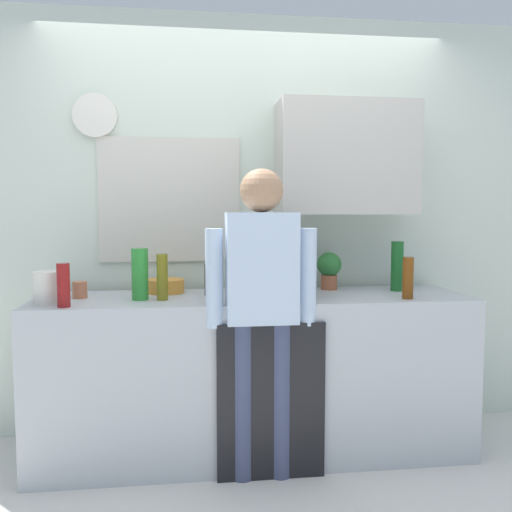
# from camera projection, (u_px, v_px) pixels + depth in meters

# --- Properties ---
(ground_plane) EXTENTS (8.00, 8.00, 0.00)m
(ground_plane) POSITION_uv_depth(u_px,v_px,m) (261.00, 476.00, 2.78)
(ground_plane) COLOR silver
(kitchen_counter) EXTENTS (2.43, 0.64, 0.91)m
(kitchen_counter) POSITION_uv_depth(u_px,v_px,m) (254.00, 374.00, 3.04)
(kitchen_counter) COLOR #B2B7BC
(kitchen_counter) RESTS_ON ground_plane
(dishwasher_panel) EXTENTS (0.56, 0.02, 0.82)m
(dishwasher_panel) POSITION_uv_depth(u_px,v_px,m) (271.00, 402.00, 2.72)
(dishwasher_panel) COLOR black
(dishwasher_panel) RESTS_ON ground_plane
(back_wall_assembly) EXTENTS (4.03, 0.42, 2.60)m
(back_wall_assembly) POSITION_uv_depth(u_px,v_px,m) (258.00, 215.00, 3.37)
(back_wall_assembly) COLOR silver
(back_wall_assembly) RESTS_ON ground_plane
(coffee_maker) EXTENTS (0.20, 0.20, 0.33)m
(coffee_maker) POSITION_uv_depth(u_px,v_px,m) (294.00, 270.00, 3.01)
(coffee_maker) COLOR black
(coffee_maker) RESTS_ON kitchen_counter
(bottle_red_vinegar) EXTENTS (0.06, 0.06, 0.22)m
(bottle_red_vinegar) POSITION_uv_depth(u_px,v_px,m) (63.00, 285.00, 2.64)
(bottle_red_vinegar) COLOR maroon
(bottle_red_vinegar) RESTS_ON kitchen_counter
(bottle_clear_soda) EXTENTS (0.09, 0.09, 0.28)m
(bottle_clear_soda) POSITION_uv_depth(u_px,v_px,m) (140.00, 274.00, 2.86)
(bottle_clear_soda) COLOR #2D8C33
(bottle_clear_soda) RESTS_ON kitchen_counter
(bottle_amber_beer) EXTENTS (0.06, 0.06, 0.23)m
(bottle_amber_beer) POSITION_uv_depth(u_px,v_px,m) (408.00, 278.00, 2.89)
(bottle_amber_beer) COLOR brown
(bottle_amber_beer) RESTS_ON kitchen_counter
(bottle_dark_sauce) EXTENTS (0.06, 0.06, 0.18)m
(bottle_dark_sauce) POSITION_uv_depth(u_px,v_px,m) (209.00, 280.00, 3.03)
(bottle_dark_sauce) COLOR black
(bottle_dark_sauce) RESTS_ON kitchen_counter
(bottle_olive_oil) EXTENTS (0.06, 0.06, 0.25)m
(bottle_olive_oil) POSITION_uv_depth(u_px,v_px,m) (162.00, 277.00, 2.85)
(bottle_olive_oil) COLOR olive
(bottle_olive_oil) RESTS_ON kitchen_counter
(bottle_green_wine) EXTENTS (0.07, 0.07, 0.30)m
(bottle_green_wine) POSITION_uv_depth(u_px,v_px,m) (397.00, 266.00, 3.19)
(bottle_green_wine) COLOR #195923
(bottle_green_wine) RESTS_ON kitchen_counter
(cup_yellow_cup) EXTENTS (0.07, 0.07, 0.08)m
(cup_yellow_cup) POSITION_uv_depth(u_px,v_px,m) (240.00, 289.00, 2.98)
(cup_yellow_cup) COLOR yellow
(cup_yellow_cup) RESTS_ON kitchen_counter
(cup_terracotta_mug) EXTENTS (0.08, 0.08, 0.09)m
(cup_terracotta_mug) POSITION_uv_depth(u_px,v_px,m) (80.00, 290.00, 2.92)
(cup_terracotta_mug) COLOR #B26647
(cup_terracotta_mug) RESTS_ON kitchen_counter
(mixing_bowl) EXTENTS (0.22, 0.22, 0.08)m
(mixing_bowl) POSITION_uv_depth(u_px,v_px,m) (166.00, 286.00, 3.12)
(mixing_bowl) COLOR orange
(mixing_bowl) RESTS_ON kitchen_counter
(potted_plant) EXTENTS (0.15, 0.15, 0.23)m
(potted_plant) POSITION_uv_depth(u_px,v_px,m) (329.00, 268.00, 3.25)
(potted_plant) COLOR #9E5638
(potted_plant) RESTS_ON kitchen_counter
(storage_canister) EXTENTS (0.14, 0.14, 0.17)m
(storage_canister) POSITION_uv_depth(u_px,v_px,m) (47.00, 288.00, 2.72)
(storage_canister) COLOR silver
(storage_canister) RESTS_ON kitchen_counter
(person_at_sink) EXTENTS (0.57, 0.22, 1.60)m
(person_at_sink) POSITION_uv_depth(u_px,v_px,m) (261.00, 297.00, 2.71)
(person_at_sink) COLOR #3F4766
(person_at_sink) RESTS_ON ground_plane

